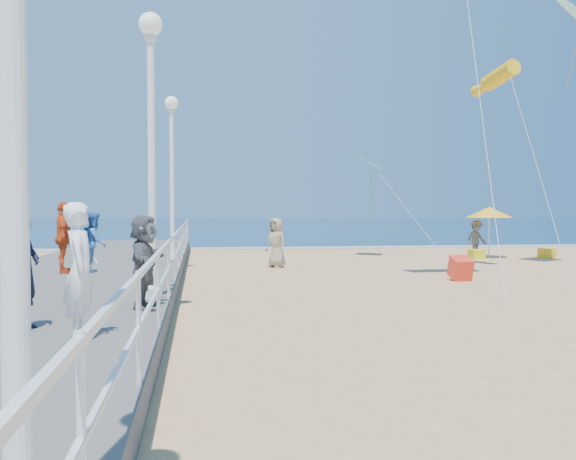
{
  "coord_description": "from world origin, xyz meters",
  "views": [
    {
      "loc": [
        -4.47,
        -12.22,
        2.1
      ],
      "look_at": [
        -2.5,
        2.0,
        1.6
      ],
      "focal_mm": 40.0,
      "sensor_mm": 36.0,
      "label": 1
    }
  ],
  "objects": [
    {
      "name": "ground",
      "position": [
        0.0,
        0.0,
        0.0
      ],
      "size": [
        160.0,
        160.0,
        0.0
      ],
      "primitive_type": "plane",
      "color": "tan",
      "rests_on": "ground"
    },
    {
      "name": "ocean",
      "position": [
        0.0,
        65.0,
        0.01
      ],
      "size": [
        160.0,
        90.0,
        0.05
      ],
      "primitive_type": "cube",
      "color": "#0B2A47",
      "rests_on": "ground"
    },
    {
      "name": "surf_line",
      "position": [
        0.0,
        20.5,
        0.03
      ],
      "size": [
        160.0,
        1.2,
        0.04
      ],
      "primitive_type": "cube",
      "color": "silver",
      "rests_on": "ground"
    },
    {
      "name": "boardwalk",
      "position": [
        -7.5,
        0.0,
        0.2
      ],
      "size": [
        5.0,
        44.0,
        0.4
      ],
      "primitive_type": "cube",
      "color": "#65615B",
      "rests_on": "ground"
    },
    {
      "name": "railing",
      "position": [
        -5.05,
        0.0,
        1.25
      ],
      "size": [
        0.05,
        42.0,
        0.55
      ],
      "color": "white",
      "rests_on": "boardwalk"
    },
    {
      "name": "lamp_post_mid",
      "position": [
        -5.35,
        0.0,
        3.66
      ],
      "size": [
        0.44,
        0.44,
        5.32
      ],
      "color": "white",
      "rests_on": "boardwalk"
    },
    {
      "name": "lamp_post_far",
      "position": [
        -5.35,
        9.0,
        3.66
      ],
      "size": [
        0.44,
        0.44,
        5.32
      ],
      "color": "white",
      "rests_on": "boardwalk"
    },
    {
      "name": "woman_holding_toddler",
      "position": [
        -5.99,
        -3.71,
        1.29
      ],
      "size": [
        0.46,
        0.67,
        1.77
      ],
      "primitive_type": "imported",
      "rotation": [
        0.0,
        0.0,
        1.63
      ],
      "color": "white",
      "rests_on": "boardwalk"
    },
    {
      "name": "toddler_held",
      "position": [
        -5.84,
        -3.56,
        1.65
      ],
      "size": [
        0.32,
        0.4,
        0.79
      ],
      "primitive_type": "imported",
      "rotation": [
        0.0,
        0.0,
        1.63
      ],
      "color": "#3069B4",
      "rests_on": "boardwalk"
    },
    {
      "name": "spectator_0",
      "position": [
        -6.9,
        -2.92,
        1.25
      ],
      "size": [
        0.48,
        0.66,
        1.69
      ],
      "primitive_type": "imported",
      "rotation": [
        0.0,
        0.0,
        1.45
      ],
      "color": "#161931",
      "rests_on": "boardwalk"
    },
    {
      "name": "spectator_3",
      "position": [
        -7.96,
        5.0,
        1.33
      ],
      "size": [
        0.66,
        1.16,
        1.86
      ],
      "primitive_type": "imported",
      "rotation": [
        0.0,
        0.0,
        1.77
      ],
      "color": "#D3471A",
      "rests_on": "boardwalk"
    },
    {
      "name": "spectator_5",
      "position": [
        -5.4,
        -1.2,
        1.19
      ],
      "size": [
        0.61,
        1.51,
        1.59
      ],
      "primitive_type": "imported",
      "rotation": [
        0.0,
        0.0,
        1.47
      ],
      "color": "#545458",
      "rests_on": "boardwalk"
    },
    {
      "name": "spectator_6",
      "position": [
        -7.78,
        -0.64,
        1.23
      ],
      "size": [
        0.64,
        0.72,
        1.67
      ],
      "primitive_type": "imported",
      "rotation": [
        0.0,
        0.0,
        1.07
      ],
      "color": "#919164",
      "rests_on": "boardwalk"
    },
    {
      "name": "beach_walker_a",
      "position": [
        7.15,
        13.5,
        0.78
      ],
      "size": [
        1.15,
        0.89,
        1.57
      ],
      "primitive_type": "imported",
      "rotation": [
        0.0,
        0.0,
        0.35
      ],
      "color": "#58595E",
      "rests_on": "ground"
    },
    {
      "name": "beach_walker_c",
      "position": [
        -1.8,
        10.07,
        0.87
      ],
      "size": [
        0.97,
        1.01,
        1.74
      ],
      "primitive_type": "imported",
      "rotation": [
        0.0,
        0.0,
        -0.89
      ],
      "color": "gray",
      "rests_on": "ground"
    },
    {
      "name": "box_kite",
      "position": [
        2.95,
        5.25,
        0.3
      ],
      "size": [
        0.56,
        0.71,
        0.74
      ],
      "primitive_type": "cube",
      "rotation": [
        0.31,
        0.0,
        0.01
      ],
      "color": "red",
      "rests_on": "ground"
    },
    {
      "name": "beach_umbrella",
      "position": [
        7.55,
        13.16,
        1.91
      ],
      "size": [
        1.9,
        1.9,
        2.14
      ],
      "color": "white",
      "rests_on": "ground"
    },
    {
      "name": "beach_chair_left",
      "position": [
        6.71,
        12.5,
        0.2
      ],
      "size": [
        0.55,
        0.55,
        0.4
      ],
      "primitive_type": "cube",
      "color": "yellow",
      "rests_on": "ground"
    },
    {
      "name": "beach_chair_right",
      "position": [
        9.9,
        12.73,
        0.2
      ],
      "size": [
        0.55,
        0.55,
        0.4
      ],
      "primitive_type": "cube",
      "color": "yellow",
      "rests_on": "ground"
    },
    {
      "name": "kite_windsock",
      "position": [
        5.65,
        8.44,
        6.57
      ],
      "size": [
        0.99,
        2.57,
        1.06
      ],
      "primitive_type": "cylinder",
      "rotation": [
        1.36,
        0.0,
        0.17
      ],
      "color": "yellow"
    },
    {
      "name": "kite_diamond_multi",
      "position": [
        8.48,
        8.67,
        8.89
      ],
      "size": [
        1.98,
        1.82,
        1.24
      ],
      "primitive_type": "cube",
      "rotation": [
        0.84,
        0.0,
        0.56
      ],
      "color": "blue"
    },
    {
      "name": "kite_diamond_green",
      "position": [
        2.79,
        14.4,
        4.0
      ],
      "size": [
        1.59,
        1.68,
        0.68
      ],
      "primitive_type": "cube",
      "rotation": [
        0.52,
        0.0,
        1.17
      ],
      "color": "#29C270"
    }
  ]
}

